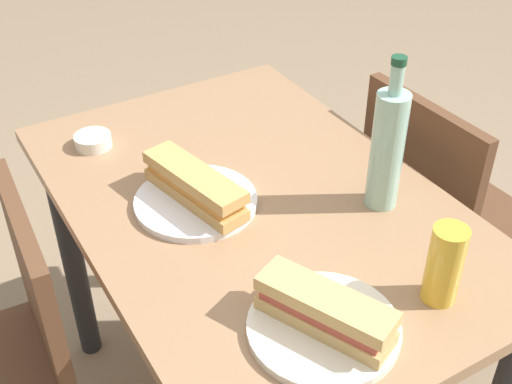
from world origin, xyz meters
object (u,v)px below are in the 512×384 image
Objects in this scene: plate_near at (323,328)px; baguette_sandwich_far at (195,185)px; baguette_sandwich_near at (325,310)px; knife_near at (336,299)px; knife_far at (215,184)px; olive_bowl at (93,141)px; dining_table at (256,248)px; water_bottle at (387,148)px; chair_near at (4,366)px; chair_far at (436,217)px; beer_glass at (444,265)px; plate_far at (196,202)px.

plate_near is 0.42m from baguette_sandwich_far.
knife_near is (-0.03, 0.05, -0.03)m from baguette_sandwich_near.
knife_far is 2.10× the size of olive_bowl.
baguette_sandwich_near is 0.42m from baguette_sandwich_far.
dining_table is 3.33× the size of water_bottle.
baguette_sandwich_near is (0.45, 0.47, 0.32)m from chair_near.
plate_near is at bearing -60.52° from chair_far.
knife_far is at bearing -158.68° from beer_glass.
dining_table is 6.05× the size of knife_near.
baguette_sandwich_far is at bearing -94.39° from chair_far.
plate_near is at bearing -4.01° from knife_far.
plate_far is (-0.42, -0.03, 0.00)m from plate_near.
baguette_sandwich_far reaches higher than dining_table.
knife_far is (-0.02, 0.06, -0.03)m from baguette_sandwich_far.
chair_near is 0.72m from knife_near.
chair_far is 0.74m from baguette_sandwich_far.
water_bottle is at bearing 126.82° from baguette_sandwich_near.
chair_near is at bearing -94.25° from chair_far.
plate_near is (0.36, -0.65, 0.27)m from chair_far.
chair_near is 3.38× the size of plate_far.
baguette_sandwich_far is (-0.05, -0.67, 0.32)m from chair_far.
baguette_sandwich_near is at bearing 3.55° from baguette_sandwich_far.
plate_near is 0.40m from water_bottle.
baguette_sandwich_far is (-0.42, -0.03, 0.04)m from plate_near.
knife_far is at bearing -177.21° from knife_near.
knife_near is 0.19m from beer_glass.
olive_bowl is at bearing -115.82° from chair_far.
knife_near is at bearing 124.54° from plate_near.
knife_near is at bearing -6.58° from dining_table.
knife_far is at bearing -127.62° from water_bottle.
knife_near is 0.71× the size of plate_far.
olive_bowl reaches higher than knife_far.
dining_table is 0.22m from baguette_sandwich_far.
baguette_sandwich_far is 0.34m from olive_bowl.
baguette_sandwich_near is 0.74× the size of water_bottle.
plate_far is at bearing 17.93° from olive_bowl.
knife_near is 0.34m from water_bottle.
beer_glass is at bearing 17.56° from dining_table.
knife_far is at bearing -96.94° from chair_far.
chair_near reaches higher than plate_far.
baguette_sandwich_near is 0.42m from plate_far.
olive_bowl is (-0.38, -0.78, 0.28)m from chair_far.
olive_bowl is (-0.51, -0.44, -0.12)m from water_bottle.
baguette_sandwich_near is at bearing -53.18° from water_bottle.
water_bottle is at bearing -68.14° from chair_far.
dining_table is at bearing 66.83° from baguette_sandwich_far.
knife_near is at bearing 11.32° from plate_far.
chair_near is (-0.08, -0.56, -0.13)m from dining_table.
knife_near is at bearing -60.97° from chair_far.
baguette_sandwich_near is 0.44m from knife_far.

